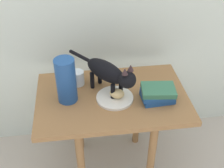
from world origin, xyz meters
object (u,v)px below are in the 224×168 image
(cat, at_px, (110,73))
(plate, at_px, (115,98))
(bread_roll, at_px, (117,94))
(green_vase, at_px, (66,80))
(candle_jar, at_px, (78,79))
(book_stack, at_px, (158,94))
(side_table, at_px, (112,108))

(cat, bearing_deg, plate, -70.49)
(bread_roll, height_order, green_vase, green_vase)
(bread_roll, bearing_deg, candle_jar, 140.37)
(cat, height_order, green_vase, green_vase)
(bread_roll, bearing_deg, book_stack, -8.33)
(plate, distance_m, book_stack, 0.23)
(cat, height_order, book_stack, cat)
(candle_jar, bearing_deg, cat, -31.71)
(plate, xyz_separation_m, bread_roll, (0.01, -0.00, 0.03))
(plate, bearing_deg, green_vase, 173.07)
(cat, xyz_separation_m, book_stack, (0.25, -0.09, -0.09))
(plate, height_order, book_stack, book_stack)
(bread_roll, distance_m, green_vase, 0.28)
(cat, distance_m, book_stack, 0.28)
(cat, relative_size, green_vase, 1.53)
(cat, distance_m, green_vase, 0.23)
(bread_roll, xyz_separation_m, candle_jar, (-0.20, 0.17, -0.00))
(cat, bearing_deg, candle_jar, 148.29)
(bread_roll, distance_m, book_stack, 0.22)
(book_stack, distance_m, candle_jar, 0.46)
(plate, distance_m, green_vase, 0.28)
(side_table, bearing_deg, cat, 107.89)
(cat, relative_size, candle_jar, 4.51)
(book_stack, xyz_separation_m, green_vase, (-0.48, 0.07, 0.09))
(bread_roll, height_order, book_stack, book_stack)
(cat, height_order, candle_jar, cat)
(side_table, height_order, candle_jar, candle_jar)
(bread_roll, height_order, cat, cat)
(bread_roll, relative_size, green_vase, 0.32)
(side_table, xyz_separation_m, plate, (0.01, -0.03, 0.10))
(green_vase, bearing_deg, side_table, -0.28)
(bread_roll, distance_m, candle_jar, 0.26)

